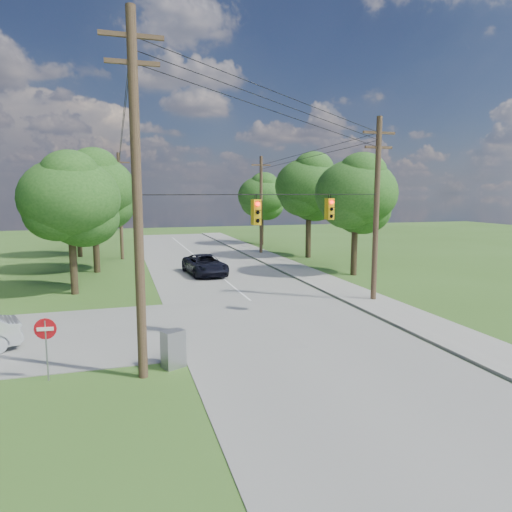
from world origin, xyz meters
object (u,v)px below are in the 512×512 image
object	(u,v)px
do_not_enter_sign	(46,335)
pole_ne	(376,207)
pole_north_w	(120,205)
pole_sw	(137,194)
car_main_north	(205,265)
pole_north_e	(261,204)
control_cabinet	(173,349)

from	to	relation	value
do_not_enter_sign	pole_ne	bearing A→B (deg)	29.07
pole_north_w	pole_sw	bearing A→B (deg)	-89.23
car_main_north	do_not_enter_sign	world-z (taller)	do_not_enter_sign
pole_north_e	pole_north_w	distance (m)	13.90
pole_north_w	control_cabinet	xyz separation A→B (m)	(1.50, -29.00, -4.44)
pole_north_e	control_cabinet	world-z (taller)	pole_north_e
pole_ne	control_cabinet	distance (m)	15.02
pole_north_w	control_cabinet	bearing A→B (deg)	-87.04
pole_north_w	control_cabinet	distance (m)	29.38
pole_ne	pole_north_w	bearing A→B (deg)	122.29
control_cabinet	do_not_enter_sign	xyz separation A→B (m)	(-4.17, -0.00, 0.90)
pole_ne	do_not_enter_sign	size ratio (longest dim) A/B	4.86
pole_sw	pole_north_w	xyz separation A→B (m)	(-0.40, 29.60, -1.10)
car_main_north	pole_north_w	bearing A→B (deg)	113.74
pole_north_e	pole_ne	bearing A→B (deg)	-90.00
pole_ne	car_main_north	distance (m)	14.55
car_main_north	control_cabinet	xyz separation A→B (m)	(-4.54, -18.32, -0.11)
car_main_north	pole_north_e	bearing A→B (deg)	47.91
pole_north_e	pole_north_w	xyz separation A→B (m)	(-13.90, 0.00, 0.00)
pole_north_e	pole_north_w	world-z (taller)	same
control_cabinet	do_not_enter_sign	distance (m)	4.27
pole_sw	car_main_north	xyz separation A→B (m)	(5.64, 18.92, -5.43)
pole_sw	do_not_enter_sign	world-z (taller)	pole_sw
pole_north_e	do_not_enter_sign	bearing A→B (deg)	-119.75
do_not_enter_sign	car_main_north	bearing A→B (deg)	70.74
pole_north_e	car_main_north	distance (m)	13.95
pole_sw	control_cabinet	xyz separation A→B (m)	(1.10, 0.60, -5.54)
pole_north_e	control_cabinet	size ratio (longest dim) A/B	7.29
pole_north_w	car_main_north	bearing A→B (deg)	-60.53
pole_ne	control_cabinet	xyz separation A→B (m)	(-12.40, -7.00, -4.78)
pole_north_w	car_main_north	distance (m)	13.01
car_main_north	do_not_enter_sign	bearing A→B (deg)	-121.16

